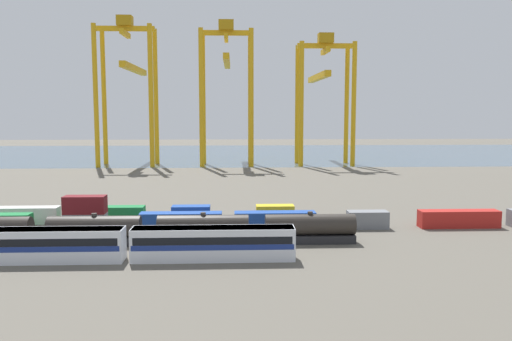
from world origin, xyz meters
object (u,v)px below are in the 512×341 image
object	(u,v)px
shipping_container_3	(181,221)
freight_tank_row	(149,230)
shipping_container_9	(106,215)
gantry_crane_west	(128,78)
shipping_container_5	(368,220)
gantry_crane_east	(323,86)
passenger_train	(128,243)
gantry_crane_central	(227,78)

from	to	relation	value
shipping_container_3	freight_tank_row	bearing A→B (deg)	-111.66
shipping_container_9	gantry_crane_west	bearing A→B (deg)	98.72
shipping_container_5	gantry_crane_east	size ratio (longest dim) A/B	0.14
passenger_train	shipping_container_3	world-z (taller)	passenger_train
gantry_crane_central	gantry_crane_west	bearing A→B (deg)	179.58
passenger_train	shipping_container_9	world-z (taller)	passenger_train
shipping_container_5	passenger_train	bearing A→B (deg)	-153.80
gantry_crane_east	gantry_crane_west	bearing A→B (deg)	179.98
shipping_container_3	shipping_container_9	bearing A→B (deg)	155.71
gantry_crane_west	gantry_crane_east	bearing A→B (deg)	-0.02
shipping_container_3	gantry_crane_central	size ratio (longest dim) A/B	0.26
freight_tank_row	shipping_container_5	size ratio (longest dim) A/B	9.06
shipping_container_5	shipping_container_9	xyz separation A→B (m)	(-40.34, 5.58, 0.00)
passenger_train	gantry_crane_east	xyz separation A→B (m)	(42.38, 114.59, 23.84)
shipping_container_9	gantry_crane_central	world-z (taller)	gantry_crane_central
passenger_train	freight_tank_row	distance (m)	7.76
gantry_crane_central	shipping_container_5	bearing A→B (deg)	-77.16
freight_tank_row	gantry_crane_east	bearing A→B (deg)	68.97
shipping_container_5	gantry_crane_central	size ratio (longest dim) A/B	0.13
passenger_train	gantry_crane_east	bearing A→B (deg)	69.70
passenger_train	gantry_crane_central	xyz separation A→B (m)	(10.18, 114.37, 26.50)
shipping_container_5	gantry_crane_central	world-z (taller)	gantry_crane_central
passenger_train	shipping_container_5	bearing A→B (deg)	26.20
passenger_train	shipping_container_5	distance (m)	36.33
shipping_container_3	shipping_container_5	xyz separation A→B (m)	(27.98, 0.00, 0.00)
shipping_container_5	gantry_crane_east	distance (m)	102.07
gantry_crane_central	gantry_crane_east	distance (m)	32.31
gantry_crane_west	gantry_crane_central	xyz separation A→B (m)	(32.20, -0.24, 0.02)
gantry_crane_central	freight_tank_row	bearing A→B (deg)	-94.77
shipping_container_9	gantry_crane_west	xyz separation A→B (m)	(-14.26, 92.99, 27.32)
passenger_train	shipping_container_3	size ratio (longest dim) A/B	3.25
shipping_container_9	shipping_container_3	bearing A→B (deg)	-24.29
shipping_container_9	gantry_crane_west	distance (m)	97.96
shipping_container_3	gantry_crane_west	size ratio (longest dim) A/B	0.25
shipping_container_9	gantry_crane_east	world-z (taller)	gantry_crane_east
shipping_container_5	gantry_crane_central	bearing A→B (deg)	102.84
freight_tank_row	shipping_container_5	bearing A→B (deg)	14.99
passenger_train	shipping_container_9	size ratio (longest dim) A/B	3.25
freight_tank_row	gantry_crane_west	size ratio (longest dim) A/B	1.14
shipping_container_3	gantry_crane_central	distance (m)	102.21
shipping_container_3	gantry_crane_west	distance (m)	105.69
gantry_crane_central	passenger_train	bearing A→B (deg)	-95.09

